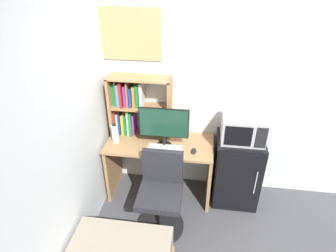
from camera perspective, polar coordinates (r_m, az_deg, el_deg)
The scene contains 12 objects.
wall_back at distance 3.40m, azimuth 22.03°, elevation 5.46°, with size 6.40×0.04×2.60m, color silver.
wall_left at distance 2.25m, azimuth -25.63°, elevation -9.08°, with size 0.04×4.40×2.60m, color silver.
desk at distance 3.45m, azimuth -1.59°, elevation -6.62°, with size 1.23×0.58×0.77m.
hutch_bookshelf at distance 3.33m, azimuth -7.14°, elevation 4.24°, with size 0.71×0.26×0.73m.
monitor at distance 3.11m, azimuth -0.85°, elevation 0.25°, with size 0.55×0.17×0.48m.
keyboard at distance 3.20m, azimuth -0.66°, elevation -4.45°, with size 0.38×0.13×0.02m, color silver.
computer_mouse at distance 3.16m, azimuth 5.17°, elevation -4.99°, with size 0.06×0.11×0.03m, color black.
water_bottle at distance 3.33m, azimuth -10.55°, elevation -1.45°, with size 0.08×0.08×0.24m.
mini_fridge at distance 3.53m, azimuth 13.58°, elevation -8.63°, with size 0.53×0.49×0.87m.
microwave at distance 3.20m, azimuth 14.83°, elevation -0.47°, with size 0.47×0.35×0.30m.
desk_chair at distance 3.16m, azimuth -1.45°, elevation -14.04°, with size 0.53×0.53×0.90m.
wall_corkboard at distance 3.16m, azimuth -7.62°, elevation 17.75°, with size 0.67×0.02×0.54m, color tan.
Camera 1 is at (-0.46, -2.99, 2.63)m, focal length 30.46 mm.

